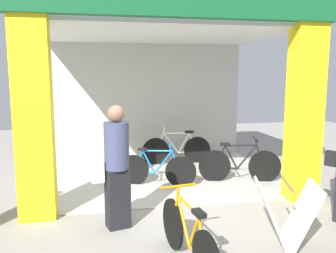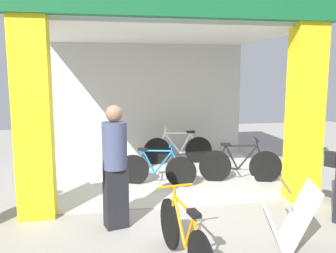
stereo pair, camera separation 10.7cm
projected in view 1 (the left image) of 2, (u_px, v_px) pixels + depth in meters
The scene contains 8 objects.
ground_plane at pixel (179, 207), 5.57m from camera, with size 17.37×17.37×0.00m, color #9E9991.
shop_facade at pixel (160, 84), 6.94m from camera, with size 4.88×3.82×3.51m.
bicycle_inside_0 at pixel (157, 169), 6.56m from camera, with size 1.39×0.55×0.81m.
bicycle_inside_1 at pixel (177, 149), 8.16m from camera, with size 1.60×0.44×0.88m.
bicycle_inside_2 at pixel (239, 164), 6.80m from camera, with size 1.55×0.48×0.87m.
bicycle_parked_0 at pixel (188, 238), 3.79m from camera, with size 0.42×1.51×0.84m.
sandwich_board_sign at pixel (286, 216), 4.20m from camera, with size 0.85×0.78×0.82m.
pedestrian_1 at pixel (116, 166), 4.72m from camera, with size 0.55×0.40×1.67m.
Camera 1 is at (-1.21, -5.18, 2.07)m, focal length 37.90 mm.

